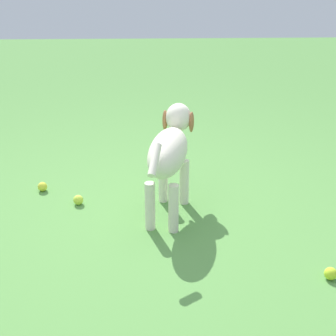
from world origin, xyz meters
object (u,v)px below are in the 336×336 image
Objects in this scene: tennis_ball_2 at (331,274)px; tennis_ball_1 at (78,200)px; dog at (170,151)px; tennis_ball_0 at (42,187)px.

tennis_ball_1 is at bearing -121.70° from tennis_ball_2.
tennis_ball_1 is 1.00× the size of tennis_ball_2.
dog is 1.01m from tennis_ball_0.
dog is 1.16m from tennis_ball_2.
tennis_ball_0 is at bearing 83.67° from dog.
tennis_ball_0 is (-0.32, -0.88, -0.39)m from dog.
tennis_ball_1 is 1.64m from tennis_ball_2.
tennis_ball_0 and tennis_ball_1 have the same top height.
dog is 13.96× the size of tennis_ball_2.
dog is 13.96× the size of tennis_ball_0.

